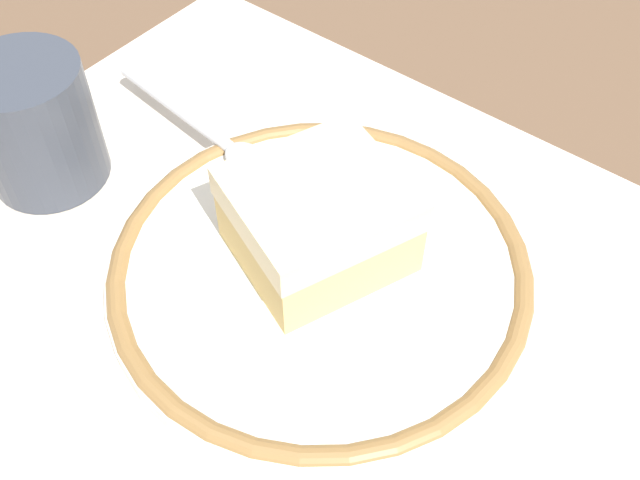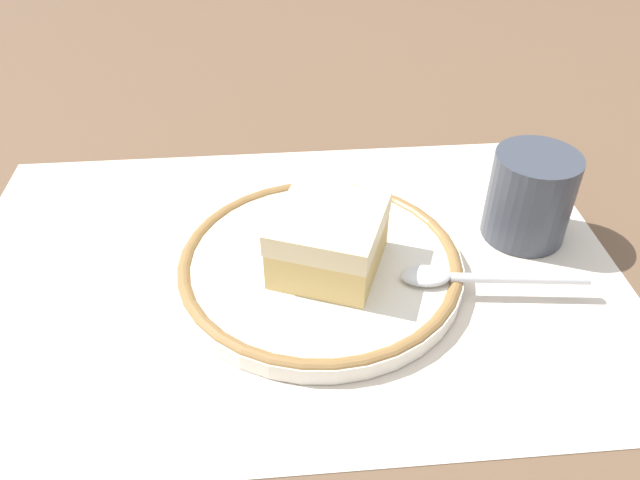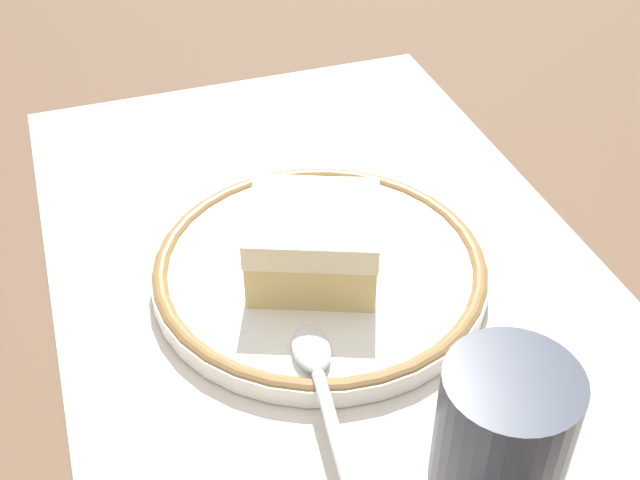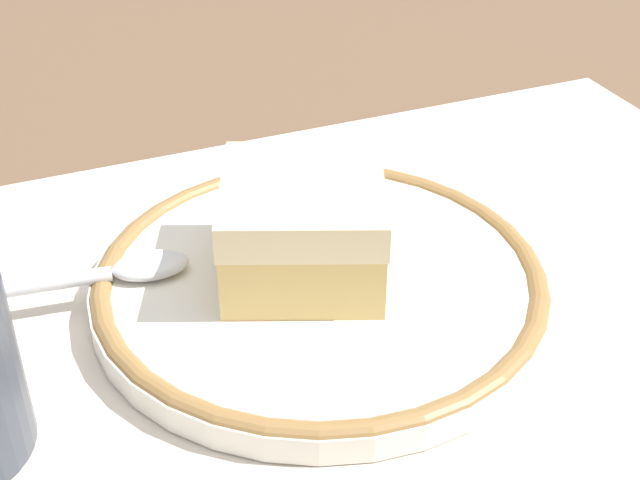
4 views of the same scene
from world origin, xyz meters
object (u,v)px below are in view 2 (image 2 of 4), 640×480
Objects in this scene: cake_slice at (329,239)px; cup at (529,201)px; spoon at (464,277)px; plate at (320,265)px.

cup is (-0.17, -0.04, -0.01)m from cake_slice.
cup reaches higher than cake_slice.
spoon is (-0.10, 0.03, -0.02)m from cake_slice.
cake_slice is 0.11m from spoon.
spoon is at bearing 161.78° from plate.
spoon is (-0.11, 0.03, 0.01)m from plate.
cup reaches higher than spoon.
plate is at bearing -18.22° from spoon.
plate is 0.11m from spoon.
plate is at bearing 11.68° from cup.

